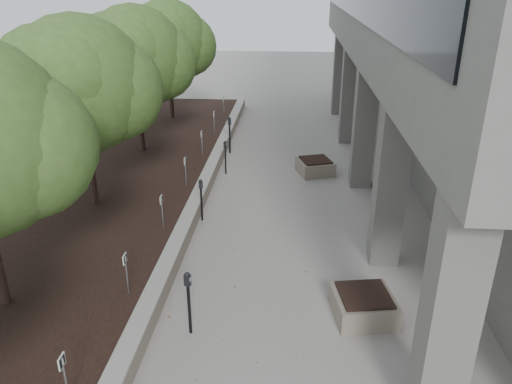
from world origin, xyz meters
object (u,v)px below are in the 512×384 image
(crabapple_tree_4, at_px, (137,80))
(planter_front, at_px, (363,305))
(parking_meter_2, at_px, (189,303))
(parking_meter_3, at_px, (201,200))
(planter_back, at_px, (315,166))
(crabapple_tree_5, at_px, (169,60))
(crabapple_tree_3, at_px, (83,114))
(parking_meter_5, at_px, (230,135))
(parking_meter_4, at_px, (226,157))

(crabapple_tree_4, bearing_deg, planter_front, -51.60)
(parking_meter_2, height_order, parking_meter_3, parking_meter_2)
(planter_back, bearing_deg, parking_meter_3, -129.91)
(parking_meter_2, bearing_deg, crabapple_tree_4, 128.81)
(crabapple_tree_4, relative_size, crabapple_tree_5, 1.00)
(parking_meter_3, height_order, planter_back, parking_meter_3)
(crabapple_tree_3, bearing_deg, parking_meter_5, 61.23)
(parking_meter_3, xyz_separation_m, planter_front, (4.18, -4.23, -0.37))
(crabapple_tree_3, height_order, planter_front, crabapple_tree_3)
(parking_meter_5, bearing_deg, planter_front, -79.20)
(planter_front, bearing_deg, parking_meter_2, -167.14)
(crabapple_tree_3, bearing_deg, planter_back, 30.67)
(parking_meter_3, xyz_separation_m, parking_meter_4, (0.20, 3.84, -0.03))
(crabapple_tree_5, bearing_deg, parking_meter_5, -50.23)
(crabapple_tree_5, relative_size, parking_meter_4, 4.33)
(parking_meter_2, distance_m, parking_meter_4, 8.89)
(parking_meter_3, bearing_deg, crabapple_tree_5, 85.98)
(parking_meter_4, xyz_separation_m, planter_back, (3.26, 0.28, -0.35))
(crabapple_tree_5, distance_m, parking_meter_2, 15.86)
(crabapple_tree_4, xyz_separation_m, parking_meter_4, (3.45, -1.31, -2.49))
(planter_back, bearing_deg, crabapple_tree_3, -149.33)
(crabapple_tree_4, bearing_deg, parking_meter_4, -20.80)
(parking_meter_3, distance_m, planter_back, 5.40)
(parking_meter_4, bearing_deg, crabapple_tree_4, -179.47)
(crabapple_tree_4, bearing_deg, crabapple_tree_3, -90.00)
(planter_front, bearing_deg, parking_meter_3, 134.71)
(crabapple_tree_3, xyz_separation_m, parking_meter_4, (3.45, 3.69, -2.49))
(crabapple_tree_3, distance_m, parking_meter_4, 5.63)
(crabapple_tree_3, distance_m, crabapple_tree_4, 5.00)
(planter_front, bearing_deg, crabapple_tree_4, 128.40)
(crabapple_tree_5, bearing_deg, planter_front, -62.66)
(parking_meter_4, relative_size, planter_back, 1.07)
(parking_meter_3, bearing_deg, crabapple_tree_4, 100.47)
(crabapple_tree_4, bearing_deg, parking_meter_2, -69.01)
(crabapple_tree_3, height_order, parking_meter_4, crabapple_tree_3)
(planter_back, bearing_deg, planter_front, -85.01)
(crabapple_tree_3, distance_m, parking_meter_2, 6.92)
(planter_front, bearing_deg, parking_meter_5, 111.63)
(crabapple_tree_3, relative_size, parking_meter_4, 4.33)
(crabapple_tree_3, height_order, planter_back, crabapple_tree_3)
(parking_meter_4, bearing_deg, parking_meter_2, -65.70)
(parking_meter_4, height_order, planter_back, parking_meter_4)
(crabapple_tree_3, bearing_deg, parking_meter_3, -2.70)
(crabapple_tree_3, height_order, crabapple_tree_5, same)
(parking_meter_4, height_order, planter_front, parking_meter_4)
(crabapple_tree_4, bearing_deg, parking_meter_5, 17.22)
(planter_front, height_order, planter_back, planter_front)
(parking_meter_5, bearing_deg, parking_meter_2, -97.77)
(parking_meter_4, xyz_separation_m, planter_front, (3.99, -8.07, -0.34))
(parking_meter_3, distance_m, planter_front, 5.96)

